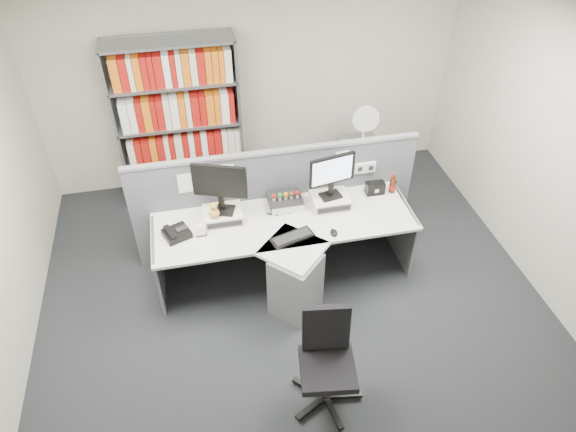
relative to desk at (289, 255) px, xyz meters
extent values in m
plane|color=#26292C|center=(0.00, -0.60, -0.46)|extent=(5.50, 5.50, 0.00)
cube|color=beige|center=(0.00, 2.15, 0.89)|extent=(5.00, 0.04, 2.70)
cube|color=white|center=(0.00, -0.60, 2.24)|extent=(5.00, 5.50, 0.04)
cube|color=#585A64|center=(0.00, 0.65, 0.17)|extent=(3.00, 0.05, 1.25)
cube|color=#949499|center=(0.00, 0.65, 0.80)|extent=(3.00, 0.07, 0.03)
cube|color=white|center=(0.95, 0.62, 0.49)|extent=(0.22, 0.04, 0.12)
cube|color=white|center=(-0.90, 0.63, 0.59)|extent=(0.16, 0.00, 0.22)
cube|color=white|center=(-0.50, 0.63, 0.59)|extent=(0.16, 0.00, 0.22)
cube|color=white|center=(0.70, 0.63, 0.59)|extent=(0.16, 0.00, 0.22)
cube|color=silver|center=(0.00, 0.22, 0.25)|extent=(2.60, 0.80, 0.03)
cube|color=silver|center=(0.00, -0.18, 0.25)|extent=(0.74, 0.74, 0.03)
cube|color=gray|center=(0.00, -0.30, -0.11)|extent=(0.57, 0.57, 0.69)
cube|color=gray|center=(-1.28, 0.22, -0.10)|extent=(0.03, 0.70, 0.72)
cube|color=gray|center=(1.28, 0.22, -0.10)|extent=(0.03, 0.70, 0.72)
cube|color=gray|center=(0.00, 0.58, -0.11)|extent=(2.50, 0.02, 0.45)
cube|color=beige|center=(-0.59, 0.38, 0.31)|extent=(0.38, 0.30, 0.10)
cube|color=black|center=(-0.59, 0.23, 0.31)|extent=(0.34, 0.01, 0.06)
cube|color=beige|center=(0.51, 0.38, 0.31)|extent=(0.38, 0.30, 0.10)
cube|color=black|center=(0.51, 0.23, 0.31)|extent=(0.34, 0.01, 0.06)
cube|color=black|center=(-0.59, 0.38, 0.37)|extent=(0.27, 0.24, 0.02)
cube|color=black|center=(-0.59, 0.38, 0.47)|extent=(0.06, 0.05, 0.19)
cube|color=black|center=(-0.59, 0.38, 0.72)|extent=(0.50, 0.21, 0.35)
cube|color=#C6DAFF|center=(-0.58, 0.37, 0.72)|extent=(0.44, 0.16, 0.29)
cube|color=black|center=(0.51, 0.38, 0.37)|extent=(0.23, 0.19, 0.02)
cube|color=black|center=(0.51, 0.38, 0.46)|extent=(0.05, 0.04, 0.17)
cube|color=black|center=(0.51, 0.38, 0.69)|extent=(0.47, 0.12, 0.31)
cube|color=#C6DAFF|center=(0.51, 0.37, 0.69)|extent=(0.42, 0.08, 0.27)
cube|color=black|center=(0.06, 0.47, 0.31)|extent=(0.34, 0.30, 0.09)
cube|color=silver|center=(0.06, 0.32, 0.31)|extent=(0.34, 0.01, 0.08)
cylinder|color=beige|center=(-0.06, 0.45, 0.37)|extent=(0.03, 0.03, 0.03)
sphere|color=#A5140F|center=(-0.06, 0.45, 0.41)|extent=(0.05, 0.05, 0.05)
cylinder|color=beige|center=(0.00, 0.45, 0.37)|extent=(0.03, 0.03, 0.03)
sphere|color=#19721E|center=(0.00, 0.45, 0.41)|extent=(0.05, 0.05, 0.05)
cylinder|color=beige|center=(0.06, 0.45, 0.37)|extent=(0.03, 0.03, 0.03)
sphere|color=orange|center=(0.06, 0.45, 0.41)|extent=(0.05, 0.05, 0.05)
cylinder|color=beige|center=(0.12, 0.45, 0.37)|extent=(0.03, 0.03, 0.03)
sphere|color=#593319|center=(0.12, 0.45, 0.41)|extent=(0.05, 0.05, 0.05)
cylinder|color=beige|center=(0.18, 0.45, 0.37)|extent=(0.03, 0.03, 0.03)
sphere|color=#A5140F|center=(0.18, 0.45, 0.41)|extent=(0.05, 0.05, 0.05)
cube|color=black|center=(0.02, -0.05, 0.28)|extent=(0.45, 0.27, 0.02)
cube|color=black|center=(0.02, -0.05, 0.29)|extent=(0.39, 0.21, 0.01)
ellipsoid|color=black|center=(0.42, -0.07, 0.28)|extent=(0.07, 0.11, 0.04)
cube|color=black|center=(-1.05, 0.22, 0.30)|extent=(0.30, 0.28, 0.06)
cube|color=black|center=(-1.11, 0.20, 0.35)|extent=(0.12, 0.20, 0.04)
cube|color=black|center=(-1.00, 0.24, 0.33)|extent=(0.12, 0.10, 0.01)
cube|color=black|center=(-0.82, 0.19, 0.27)|extent=(0.10, 0.06, 0.02)
cube|color=white|center=(-0.82, 0.17, 0.33)|extent=(0.09, 0.03, 0.10)
cube|color=white|center=(-0.82, 0.21, 0.33)|extent=(0.09, 0.03, 0.10)
sphere|color=gold|center=(-0.67, 0.31, 0.41)|extent=(0.10, 0.10, 0.10)
sphere|color=gold|center=(-0.67, 0.31, 0.50)|extent=(0.07, 0.07, 0.07)
sphere|color=gold|center=(-0.70, 0.31, 0.52)|extent=(0.03, 0.03, 0.03)
sphere|color=gold|center=(-0.64, 0.31, 0.52)|extent=(0.03, 0.03, 0.03)
cube|color=black|center=(1.02, 0.47, 0.33)|extent=(0.19, 0.11, 0.13)
cylinder|color=#3F190A|center=(1.21, 0.45, 0.35)|extent=(0.07, 0.07, 0.17)
cylinder|color=#A5140F|center=(1.21, 0.45, 0.33)|extent=(0.07, 0.07, 0.05)
cylinder|color=#3F190A|center=(1.21, 0.45, 0.46)|extent=(0.03, 0.03, 0.05)
cylinder|color=#A5140F|center=(1.21, 0.45, 0.49)|extent=(0.03, 0.03, 0.01)
cube|color=slate|center=(-1.59, 1.85, 0.54)|extent=(0.03, 0.40, 2.00)
cube|color=slate|center=(-0.21, 1.85, 0.54)|extent=(0.03, 0.40, 2.00)
cube|color=slate|center=(-0.90, 2.04, 0.54)|extent=(1.40, 0.02, 2.00)
cube|color=slate|center=(-0.90, 1.85, -0.44)|extent=(1.38, 0.40, 0.03)
cube|color=slate|center=(-0.90, 1.85, 0.06)|extent=(1.38, 0.40, 0.03)
cube|color=slate|center=(-0.90, 1.85, 0.56)|extent=(1.38, 0.40, 0.03)
cube|color=slate|center=(-0.90, 1.85, 1.06)|extent=(1.38, 0.40, 0.03)
cube|color=slate|center=(-0.90, 1.85, 1.52)|extent=(1.38, 0.40, 0.03)
cube|color=#A5140F|center=(-0.90, 1.82, -0.24)|extent=(1.24, 0.28, 0.36)
cube|color=orange|center=(-0.90, 1.82, 0.26)|extent=(1.24, 0.28, 0.36)
cube|color=beige|center=(-0.90, 1.82, 0.76)|extent=(1.24, 0.28, 0.36)
cube|color=white|center=(-0.90, 1.82, 1.26)|extent=(1.24, 0.28, 0.36)
cube|color=slate|center=(1.20, 1.40, -0.11)|extent=(0.45, 0.60, 0.70)
cube|color=black|center=(1.20, 1.10, 0.06)|extent=(0.40, 0.02, 0.28)
cube|color=black|center=(1.20, 1.10, -0.26)|extent=(0.40, 0.02, 0.28)
cylinder|color=white|center=(1.20, 1.40, 0.26)|extent=(0.19, 0.19, 0.03)
cylinder|color=white|center=(1.20, 1.40, 0.37)|extent=(0.03, 0.03, 0.19)
cylinder|color=white|center=(1.20, 1.39, 0.62)|extent=(0.32, 0.12, 0.31)
cylinder|color=silver|center=(1.20, 1.41, 0.62)|extent=(0.31, 0.11, 0.31)
cylinder|color=silver|center=(0.02, -1.33, -0.22)|extent=(0.05, 0.05, 0.38)
cube|color=black|center=(0.02, -1.33, 0.00)|extent=(0.50, 0.50, 0.07)
cube|color=black|center=(0.05, -1.13, 0.26)|extent=(0.40, 0.16, 0.45)
cube|color=black|center=(0.20, -1.35, -0.41)|extent=(0.29, 0.09, 0.04)
cylinder|color=black|center=(0.31, -1.37, -0.43)|extent=(0.05, 0.05, 0.03)
cube|color=black|center=(0.10, -1.17, -0.41)|extent=(0.17, 0.28, 0.04)
cylinder|color=black|center=(0.15, -1.07, -0.43)|extent=(0.05, 0.05, 0.03)
cube|color=black|center=(-0.10, -1.21, -0.41)|extent=(0.24, 0.24, 0.04)
cylinder|color=black|center=(-0.18, -1.13, -0.43)|extent=(0.05, 0.05, 0.03)
cube|color=black|center=(-0.13, -1.41, -0.41)|extent=(0.28, 0.18, 0.04)
cylinder|color=black|center=(-0.23, -1.46, -0.43)|extent=(0.05, 0.05, 0.03)
cube|color=black|center=(0.05, -1.50, -0.41)|extent=(0.09, 0.29, 0.04)
cylinder|color=black|center=(0.07, -1.61, -0.43)|extent=(0.05, 0.05, 0.03)
camera|label=1|loc=(-0.80, -3.64, 3.63)|focal=32.73mm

